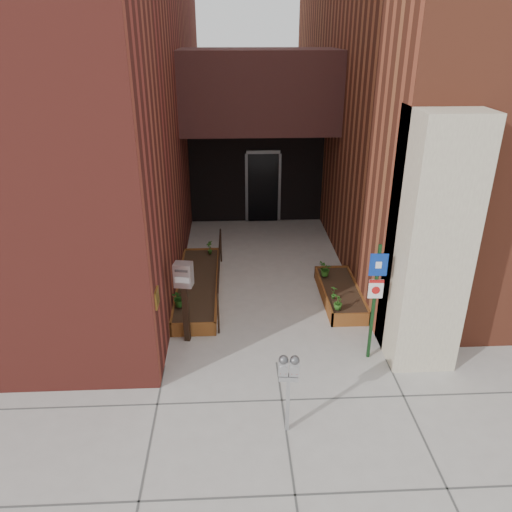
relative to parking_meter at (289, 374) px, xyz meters
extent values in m
plane|color=#9E9991|center=(-0.02, 1.64, -1.03)|extent=(80.00, 80.00, 0.00)
cube|color=maroon|center=(-6.02, 8.34, 3.97)|extent=(8.00, 14.60, 10.00)
cube|color=brown|center=(5.98, 8.79, 3.97)|extent=(8.00, 13.70, 10.00)
cube|color=tan|center=(2.53, 1.84, 1.17)|extent=(1.10, 1.20, 4.40)
cube|color=black|center=(-0.02, 7.64, 2.97)|extent=(4.20, 2.00, 2.00)
cube|color=black|center=(-0.02, 9.04, 0.47)|extent=(4.00, 0.30, 3.00)
cube|color=black|center=(0.18, 8.86, 0.02)|extent=(0.90, 0.06, 2.10)
cube|color=#B79338|center=(-2.01, 1.44, 0.47)|extent=(0.04, 0.30, 0.30)
cube|color=brown|center=(-1.57, 2.56, -0.88)|extent=(0.90, 0.04, 0.30)
cube|color=brown|center=(-1.57, 6.12, -0.88)|extent=(0.90, 0.04, 0.30)
cube|color=brown|center=(-2.00, 4.34, -0.88)|extent=(0.04, 3.60, 0.30)
cube|color=brown|center=(-1.14, 4.34, -0.88)|extent=(0.04, 3.60, 0.30)
cube|color=black|center=(-1.57, 4.34, -0.90)|extent=(0.82, 3.52, 0.26)
cube|color=brown|center=(1.58, 2.76, -0.88)|extent=(0.80, 0.04, 0.30)
cube|color=brown|center=(1.58, 4.92, -0.88)|extent=(0.80, 0.04, 0.30)
cube|color=brown|center=(1.20, 3.84, -0.88)|extent=(0.04, 2.20, 0.30)
cube|color=brown|center=(1.96, 3.84, -0.88)|extent=(0.04, 2.20, 0.30)
cube|color=black|center=(1.58, 3.84, -0.90)|extent=(0.72, 2.12, 0.26)
cylinder|color=black|center=(-1.07, 2.64, -0.58)|extent=(0.04, 0.04, 0.90)
cylinder|color=black|center=(-1.07, 5.94, -0.58)|extent=(0.04, 0.04, 0.90)
cylinder|color=black|center=(-1.07, 4.29, -0.15)|extent=(0.04, 3.30, 0.04)
cube|color=#A3A3A5|center=(0.00, 0.00, -0.57)|extent=(0.06, 0.06, 0.92)
cube|color=#A3A3A5|center=(0.00, 0.00, -0.07)|extent=(0.29, 0.14, 0.07)
cube|color=#A3A3A5|center=(-0.08, 0.01, 0.09)|extent=(0.15, 0.11, 0.24)
sphere|color=#59595B|center=(-0.08, 0.01, 0.23)|extent=(0.14, 0.14, 0.14)
cube|color=white|center=(-0.08, -0.04, 0.11)|extent=(0.08, 0.01, 0.05)
cube|color=#B21414|center=(-0.08, -0.04, 0.04)|extent=(0.08, 0.01, 0.03)
cube|color=#A3A3A5|center=(0.08, -0.01, 0.09)|extent=(0.15, 0.11, 0.24)
sphere|color=#59595B|center=(0.08, -0.01, 0.23)|extent=(0.14, 0.14, 0.14)
cube|color=white|center=(0.07, -0.06, 0.11)|extent=(0.08, 0.01, 0.05)
cube|color=#B21414|center=(0.07, -0.06, 0.04)|extent=(0.08, 0.01, 0.03)
cube|color=#133516|center=(1.67, 1.74, 0.09)|extent=(0.05, 0.05, 2.23)
cube|color=navy|center=(1.67, 1.71, 0.85)|extent=(0.31, 0.03, 0.41)
cube|color=white|center=(1.67, 1.70, 0.85)|extent=(0.10, 0.02, 0.12)
cube|color=white|center=(1.67, 1.71, 0.39)|extent=(0.25, 0.03, 0.36)
cube|color=#B21414|center=(1.67, 1.70, 0.54)|extent=(0.25, 0.02, 0.06)
cylinder|color=#B21414|center=(1.67, 1.70, 0.37)|extent=(0.14, 0.02, 0.14)
cube|color=black|center=(-1.66, 2.44, -0.44)|extent=(0.13, 0.13, 1.19)
cube|color=silver|center=(-1.66, 2.44, 0.38)|extent=(0.36, 0.29, 0.46)
cube|color=#59595B|center=(-1.68, 2.31, 0.51)|extent=(0.24, 0.05, 0.04)
cube|color=white|center=(-1.68, 2.31, 0.32)|extent=(0.26, 0.06, 0.11)
imported|color=#225819|center=(-1.87, 3.23, -0.55)|extent=(0.47, 0.47, 0.37)
imported|color=#265719|center=(-1.84, 3.74, -0.56)|extent=(0.27, 0.27, 0.35)
imported|color=#1B601B|center=(-1.80, 4.26, -0.55)|extent=(0.23, 0.23, 0.36)
imported|color=#2A5A19|center=(-1.34, 5.77, -0.56)|extent=(0.24, 0.24, 0.35)
imported|color=#295919|center=(1.33, 2.94, -0.58)|extent=(0.18, 0.18, 0.31)
imported|color=#28601B|center=(1.33, 3.37, -0.58)|extent=(0.22, 0.22, 0.30)
imported|color=#26601B|center=(1.33, 4.41, -0.56)|extent=(0.40, 0.40, 0.35)
camera|label=1|loc=(-0.74, -5.68, 4.46)|focal=35.00mm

